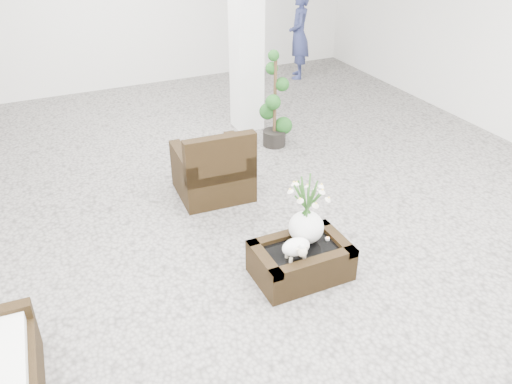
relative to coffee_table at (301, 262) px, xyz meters
name	(u,v)px	position (x,y,z in m)	size (l,w,h in m)	color
ground	(252,237)	(-0.16, 0.77, -0.16)	(11.00, 11.00, 0.00)	gray
column	(246,11)	(1.04, 3.57, 1.59)	(0.40, 0.40, 3.50)	white
coffee_table	(301,262)	(0.00, 0.00, 0.00)	(0.90, 0.60, 0.31)	black
sheep_figurine	(296,249)	(-0.12, -0.10, 0.26)	(0.28, 0.23, 0.21)	white
planter_narcissus	(307,206)	(0.10, 0.10, 0.56)	(0.44, 0.44, 0.80)	white
tealight	(327,239)	(0.30, 0.02, 0.17)	(0.04, 0.04, 0.03)	white
armchair	(212,160)	(-0.19, 1.85, 0.29)	(0.84, 0.81, 0.90)	black
topiary	(275,100)	(1.11, 2.77, 0.53)	(0.37, 0.37, 1.38)	#174416
shopper	(299,35)	(2.95, 5.40, 0.66)	(0.60, 0.39, 1.64)	navy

